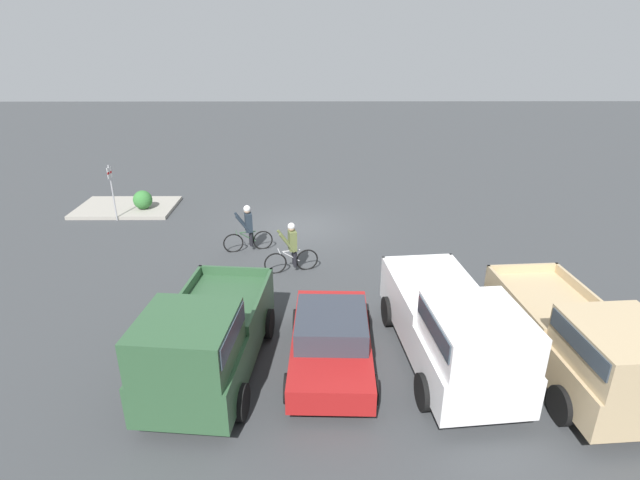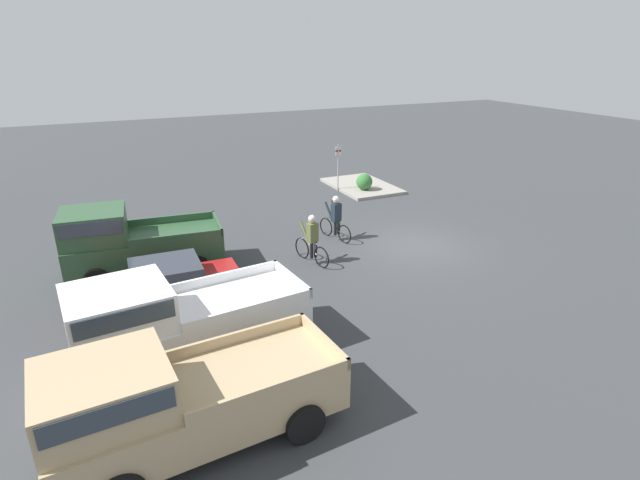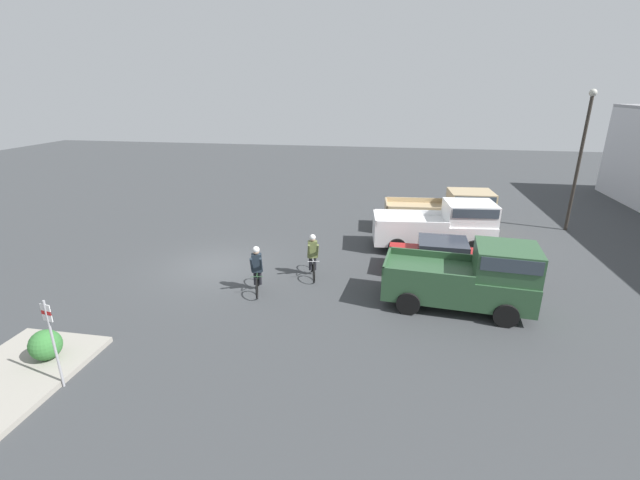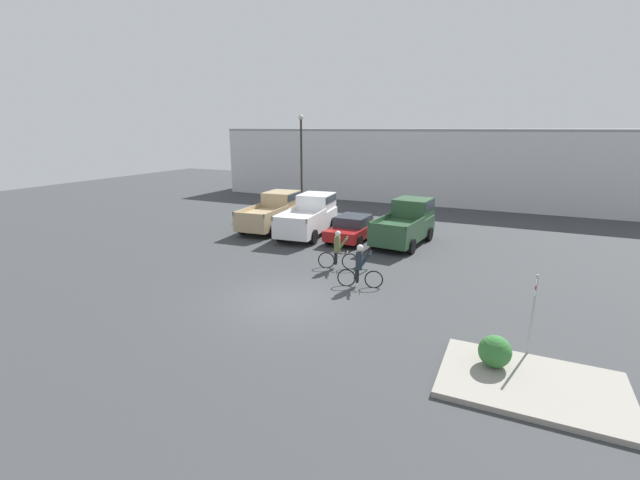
{
  "view_description": "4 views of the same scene",
  "coord_description": "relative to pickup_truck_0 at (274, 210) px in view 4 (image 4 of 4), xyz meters",
  "views": [
    {
      "loc": [
        -0.61,
        19.39,
        7.53
      ],
      "look_at": [
        -0.7,
        4.32,
        1.2
      ],
      "focal_mm": 28.0,
      "sensor_mm": 36.0,
      "label": 1
    },
    {
      "loc": [
        -14.44,
        10.73,
        7.18
      ],
      "look_at": [
        -0.7,
        4.32,
        1.2
      ],
      "focal_mm": 28.0,
      "sensor_mm": 36.0,
      "label": 2
    },
    {
      "loc": [
        15.71,
        7.2,
        7.15
      ],
      "look_at": [
        -0.7,
        4.32,
        1.2
      ],
      "focal_mm": 24.0,
      "sensor_mm": 36.0,
      "label": 3
    },
    {
      "loc": [
        7.28,
        -12.82,
        6.17
      ],
      "look_at": [
        -0.7,
        4.32,
        1.2
      ],
      "focal_mm": 24.0,
      "sensor_mm": 36.0,
      "label": 4
    }
  ],
  "objects": [
    {
      "name": "ground_plane",
      "position": [
        6.58,
        -10.03,
        -1.12
      ],
      "size": [
        80.0,
        80.0,
        0.0
      ],
      "primitive_type": "plane",
      "color": "#383A3D"
    },
    {
      "name": "warehouse_building",
      "position": [
        6.58,
        18.61,
        1.92
      ],
      "size": [
        37.2,
        13.28,
        6.08
      ],
      "color": "silver",
      "rests_on": "ground_plane"
    },
    {
      "name": "pickup_truck_0",
      "position": [
        0.0,
        0.0,
        0.0
      ],
      "size": [
        2.55,
        5.52,
        2.16
      ],
      "color": "tan",
      "rests_on": "ground_plane"
    },
    {
      "name": "pickup_truck_1",
      "position": [
        2.79,
        -0.47,
        0.04
      ],
      "size": [
        2.67,
        5.57,
        2.26
      ],
      "color": "white",
      "rests_on": "ground_plane"
    },
    {
      "name": "sedan_0",
      "position": [
        5.64,
        -0.75,
        -0.41
      ],
      "size": [
        2.13,
        4.31,
        1.4
      ],
      "color": "maroon",
      "rests_on": "ground_plane"
    },
    {
      "name": "pickup_truck_2",
      "position": [
        8.48,
        -0.05,
        0.06
      ],
      "size": [
        2.63,
        5.06,
        2.32
      ],
      "color": "#2D5133",
      "rests_on": "ground_plane"
    },
    {
      "name": "cyclist_0",
      "position": [
        8.5,
        -7.6,
        -0.23
      ],
      "size": [
        1.78,
        0.59,
        1.78
      ],
      "color": "black",
      "rests_on": "ground_plane"
    },
    {
      "name": "cyclist_1",
      "position": [
        6.82,
        -5.84,
        -0.25
      ],
      "size": [
        1.81,
        0.59,
        1.78
      ],
      "color": "black",
      "rests_on": "ground_plane"
    },
    {
      "name": "fire_lane_sign",
      "position": [
        14.57,
        -10.8,
        0.35
      ],
      "size": [
        0.07,
        0.3,
        2.43
      ],
      "color": "#9E9EA3",
      "rests_on": "ground_plane"
    },
    {
      "name": "lamppost",
      "position": [
        -1.29,
        6.33,
        3.02
      ],
      "size": [
        0.36,
        0.36,
        7.1
      ],
      "color": "#2D2823",
      "rests_on": "ground_plane"
    },
    {
      "name": "curb_island",
      "position": [
        14.68,
        -12.29,
        -1.04
      ],
      "size": [
        4.33,
        2.9,
        0.15
      ],
      "primitive_type": "cube",
      "color": "gray",
      "rests_on": "ground_plane"
    },
    {
      "name": "shrub",
      "position": [
        13.76,
        -11.91,
        -0.55
      ],
      "size": [
        0.83,
        0.83,
        0.83
      ],
      "color": "#337033",
      "rests_on": "curb_island"
    }
  ]
}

